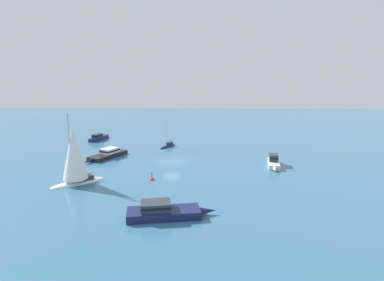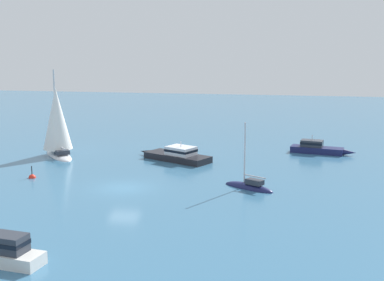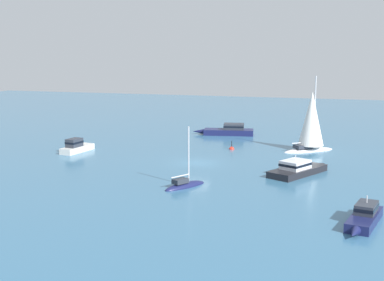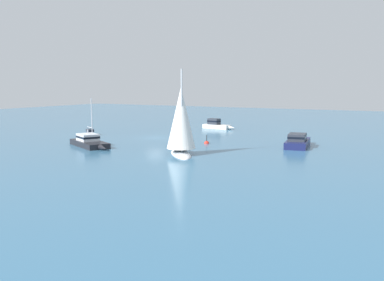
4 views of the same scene
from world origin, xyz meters
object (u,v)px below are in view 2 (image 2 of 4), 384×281
launch (0,252)px  ketch (57,124)px  motor_cruiser (177,155)px  launch_2 (317,148)px  channel_buoy (32,178)px  ketch_1 (249,187)px

launch → ketch: bearing=-63.6°
motor_cruiser → launch_2: (-6.11, 14.12, -0.02)m
launch → channel_buoy: size_ratio=4.40×
launch → channel_buoy: launch is taller
launch → launch_2: 37.39m
ketch → ketch_1: ketch is taller
motor_cruiser → launch_2: 15.38m
ketch → launch: bearing=158.7°
launch → ketch_1: ketch_1 is taller
ketch → ketch_1: (9.31, 20.75, -3.20)m
launch → ketch: ketch is taller
ketch → motor_cruiser: bearing=-129.8°
launch → channel_buoy: bearing=-59.7°
channel_buoy → motor_cruiser: bearing=129.3°
motor_cruiser → ketch: ketch is taller
launch_2 → ketch_1: 16.50m
motor_cruiser → ketch: (-0.14, -12.84, 2.74)m
channel_buoy → ketch: bearing=-169.8°
ketch → channel_buoy: 10.00m
launch → channel_buoy: (-17.29, -6.88, -0.62)m
launch_2 → channel_buoy: 29.53m
ketch_1 → motor_cruiser: bearing=-19.2°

